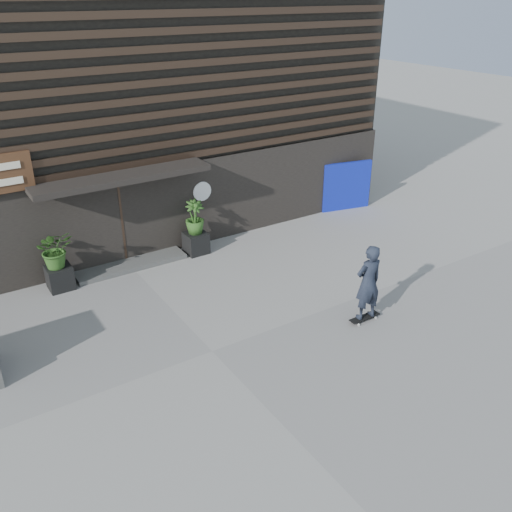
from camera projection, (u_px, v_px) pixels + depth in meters
ground at (212, 351)px, 11.35m from camera, size 80.00×80.00×0.00m
entrance_step at (130, 264)px, 14.79m from camera, size 3.00×0.80×0.12m
planter_pot_left at (60, 277)px, 13.61m from camera, size 0.60×0.60×0.60m
bamboo_left at (55, 249)px, 13.27m from camera, size 0.86×0.75×0.96m
planter_pot_right at (196, 243)px, 15.46m from camera, size 0.60×0.60×0.60m
bamboo_right at (195, 217)px, 15.12m from camera, size 0.54×0.54×0.96m
blue_tarp at (347, 186)px, 18.29m from camera, size 1.72×0.48×1.63m
building at (55, 87)px, 17.10m from camera, size 18.00×11.00×8.00m
skateboarder at (368, 283)px, 11.98m from camera, size 0.78×0.47×1.87m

